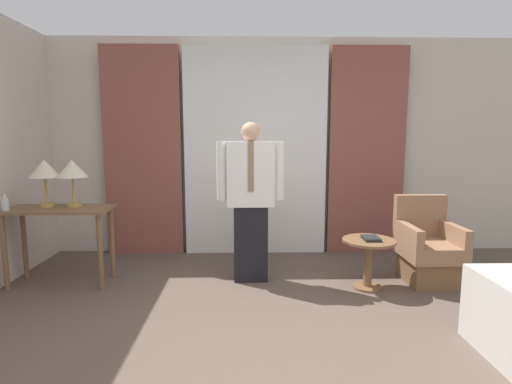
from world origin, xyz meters
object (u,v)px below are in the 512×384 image
at_px(person, 251,197).
at_px(bottle_near_edge, 5,204).
at_px(book, 371,238).
at_px(table_lamp_right, 72,171).
at_px(table_lamp_left, 45,171).
at_px(side_table, 368,255).
at_px(desk, 59,222).
at_px(armchair, 427,251).

bearing_deg(person, bottle_near_edge, -175.49).
bearing_deg(book, table_lamp_right, 174.58).
xyz_separation_m(table_lamp_left, person, (2.06, -0.01, -0.27)).
bearing_deg(table_lamp_left, side_table, -4.75).
distance_m(desk, bottle_near_edge, 0.50).
height_order(table_lamp_right, armchair, table_lamp_right).
xyz_separation_m(desk, armchair, (3.74, -0.03, -0.31)).
height_order(table_lamp_right, book, table_lamp_right).
relative_size(table_lamp_right, book, 2.37).
relative_size(desk, bottle_near_edge, 6.44).
bearing_deg(armchair, person, 177.33).
relative_size(table_lamp_right, bottle_near_edge, 2.96).
height_order(table_lamp_left, bottle_near_edge, table_lamp_left).
distance_m(table_lamp_left, side_table, 3.32).
distance_m(table_lamp_right, armchair, 3.69).
height_order(desk, side_table, desk).
xyz_separation_m(person, book, (1.16, -0.27, -0.37)).
relative_size(table_lamp_left, person, 0.29).
height_order(person, book, person).
relative_size(desk, person, 0.63).
xyz_separation_m(desk, side_table, (3.07, -0.20, -0.30)).
relative_size(bottle_near_edge, armchair, 0.18).
relative_size(armchair, side_table, 1.70).
distance_m(table_lamp_left, book, 3.30).
relative_size(person, side_table, 3.18).
distance_m(desk, book, 3.10).
distance_m(bottle_near_edge, armchair, 4.21).
bearing_deg(table_lamp_left, person, -0.24).
distance_m(table_lamp_left, person, 2.08).
bearing_deg(table_lamp_left, book, -4.97).
distance_m(desk, side_table, 3.09).
xyz_separation_m(armchair, book, (-0.65, -0.19, 0.18)).
bearing_deg(armchair, table_lamp_left, 178.62).
xyz_separation_m(person, side_table, (1.15, -0.26, -0.54)).
height_order(bottle_near_edge, armchair, bottle_near_edge).
distance_m(armchair, side_table, 0.69).
height_order(desk, table_lamp_right, table_lamp_right).
bearing_deg(armchair, table_lamp_right, 178.52).
distance_m(bottle_near_edge, side_table, 3.55).
bearing_deg(table_lamp_left, desk, -25.01).
xyz_separation_m(bottle_near_edge, side_table, (3.51, -0.07, -0.51)).
height_order(desk, bottle_near_edge, bottle_near_edge).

